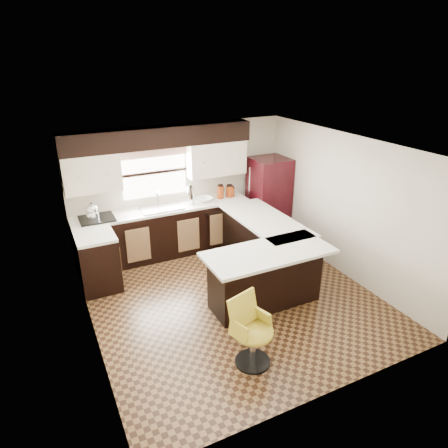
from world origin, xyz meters
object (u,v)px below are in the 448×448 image
peninsula_return (265,278)px  bar_chair (254,333)px  peninsula_long (262,245)px  refrigerator (268,198)px

peninsula_return → bar_chair: bar_chair is taller
peninsula_long → peninsula_return: 1.11m
bar_chair → peninsula_long: bearing=39.1°
refrigerator → bar_chair: bearing=-124.4°
peninsula_long → bar_chair: (-1.33, -2.02, 0.00)m
bar_chair → refrigerator: bearing=38.0°
refrigerator → bar_chair: size_ratio=1.84×
peninsula_return → bar_chair: (-0.80, -1.04, 0.00)m
peninsula_return → bar_chair: bearing=-127.6°
refrigerator → bar_chair: refrigerator is taller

